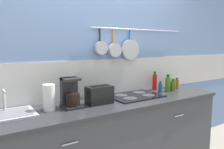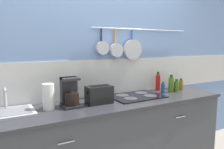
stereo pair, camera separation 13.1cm
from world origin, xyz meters
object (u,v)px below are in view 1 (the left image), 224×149
Objects in this scene: bottle_olive_oil at (160,88)px; coffee_maker at (71,95)px; bottle_cooking_wine at (177,84)px; paper_towel_roll at (49,97)px; bottle_dish_soap at (168,84)px; bottle_vinegar at (167,82)px; bottle_sesame_oil at (155,82)px; toaster at (99,95)px; bottle_hot_sauce at (173,85)px.

coffee_maker is at bearing 179.60° from bottle_olive_oil.
paper_towel_roll is at bearing -178.24° from bottle_cooking_wine.
bottle_vinegar is (0.16, 0.16, -0.02)m from bottle_dish_soap.
bottle_sesame_oil is (0.07, 0.17, 0.05)m from bottle_olive_oil.
paper_towel_roll is 0.51m from toaster.
bottle_olive_oil is 0.38m from bottle_cooking_wine.
bottle_vinegar is (0.08, 0.17, 0.01)m from bottle_hot_sauce.
bottle_sesame_oil reaches higher than bottle_hot_sauce.
toaster is 1.59× the size of bottle_vinegar.
bottle_dish_soap is at bearing 0.16° from paper_towel_roll.
toaster is 1.74× the size of bottle_hot_sauce.
coffee_maker reaches higher than toaster.
bottle_olive_oil is 0.15m from bottle_dish_soap.
bottle_cooking_wine is at bearing 23.96° from bottle_hot_sauce.
bottle_sesame_oil reaches higher than bottle_dish_soap.
bottle_dish_soap is 1.38× the size of bottle_hot_sauce.
paper_towel_roll is 1.65m from bottle_hot_sauce.
coffee_maker is 1.77× the size of bottle_hot_sauce.
bottle_dish_soap reaches higher than bottle_olive_oil.
bottle_cooking_wine is (0.23, 0.05, -0.03)m from bottle_dish_soap.
bottle_sesame_oil is at bearing 12.26° from toaster.
paper_towel_roll is at bearing 179.60° from bottle_hot_sauce.
bottle_vinegar is at bearing 9.58° from toaster.
bottle_vinegar is (1.51, 0.16, -0.04)m from coffee_maker.
paper_towel_roll is 1.51× the size of bottle_hot_sauce.
bottle_dish_soap is (1.06, 0.05, 0.01)m from toaster.
bottle_vinegar is at bearing 44.68° from bottle_dish_soap.
bottle_sesame_oil is 0.24m from bottle_hot_sauce.
bottle_dish_soap is (1.36, -0.00, -0.02)m from coffee_maker.
bottle_vinegar is (0.30, 0.16, 0.01)m from bottle_olive_oil.
paper_towel_roll reaches higher than bottle_dish_soap.
coffee_maker reaches higher than bottle_dish_soap.
coffee_maker is at bearing 179.93° from bottle_dish_soap.
coffee_maker is 1.01× the size of toaster.
bottle_sesame_oil reaches higher than toaster.
bottle_dish_soap is at bearing 168.80° from bottle_hot_sauce.
bottle_vinegar is at bearing 28.43° from bottle_olive_oil.
coffee_maker reaches higher than bottle_vinegar.
bottle_olive_oil is at bearing -0.09° from paper_towel_roll.
paper_towel_roll is 1.57m from bottle_dish_soap.
bottle_hot_sauce reaches higher than bottle_olive_oil.
paper_towel_roll is 0.98× the size of bottle_sesame_oil.
bottle_sesame_oil is (1.49, 0.17, -0.01)m from paper_towel_roll.
bottle_cooking_wine is (0.15, 0.07, -0.00)m from bottle_hot_sauce.
coffee_maker is 1.89× the size of bottle_cooking_wine.
coffee_maker is 1.28× the size of bottle_dish_soap.
bottle_sesame_oil is 1.64× the size of bottle_cooking_wine.
bottle_vinegar reaches higher than bottle_cooking_wine.
bottle_vinegar is (1.22, 0.21, -0.01)m from toaster.
bottle_dish_soap is at bearing 2.68° from bottle_olive_oil.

